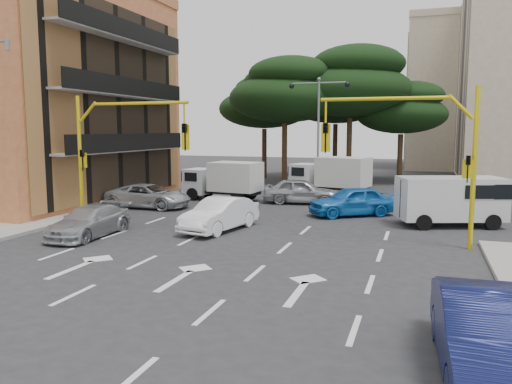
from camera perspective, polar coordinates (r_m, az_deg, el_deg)
ground at (r=19.53m, az=-2.40°, el=-5.98°), size 120.00×120.00×0.00m
median_strip at (r=34.72m, az=7.02°, el=-0.11°), size 1.40×6.00×0.15m
apartment_orange at (r=35.80m, az=-25.78°, el=10.33°), size 15.19×16.15×13.70m
apartment_beige_far at (r=62.20m, az=24.49°, el=10.14°), size 16.20×12.15×16.70m
pine_left_near at (r=41.27m, az=3.39°, el=11.55°), size 9.15×9.15×10.23m
pine_center at (r=42.29m, az=10.83°, el=12.28°), size 9.98×9.98×11.16m
pine_left_far at (r=45.90m, az=1.02°, el=10.25°), size 8.32×8.32×9.30m
pine_right at (r=43.80m, az=16.38°, el=9.21°), size 7.49×7.49×8.37m
pine_back at (r=47.47m, az=9.19°, el=10.90°), size 9.15×9.15×10.23m
signal_mast_right at (r=19.77m, az=18.57°, el=5.19°), size 5.79×0.37×6.00m
signal_mast_left at (r=23.99m, az=-16.15°, el=5.56°), size 5.79×0.37×6.00m
street_lamp_center at (r=34.46m, az=7.16°, el=8.75°), size 4.16×0.36×7.77m
car_white_hatch at (r=22.04m, az=-4.16°, el=-2.56°), size 2.36×4.60×1.44m
car_blue_compact at (r=26.22m, az=10.91°, el=-1.03°), size 4.72×3.98×1.52m
car_silver_wagon at (r=21.94m, az=-18.52°, el=-3.20°), size 1.85×4.40×1.27m
car_silver_cross_a at (r=29.06m, az=-12.17°, el=-0.44°), size 4.89×2.29×1.35m
car_silver_cross_b at (r=30.08m, az=5.20°, el=0.12°), size 4.68×2.36×1.53m
car_navy_parked at (r=10.19m, az=24.92°, el=-14.64°), size 1.89×4.75×1.54m
van_white at (r=24.66m, az=21.31°, el=-0.98°), size 5.05×3.50×2.31m
box_truck_a at (r=31.42m, az=-3.79°, el=1.26°), size 5.15×2.64×2.43m
box_truck_b at (r=33.92m, az=8.46°, el=1.80°), size 5.71×3.46×2.62m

